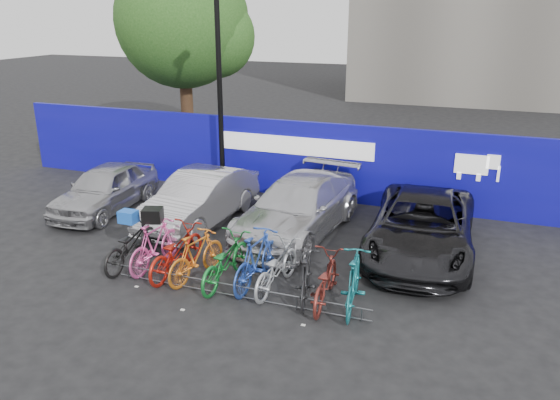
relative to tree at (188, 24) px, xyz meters
The scene contains 21 objects.
ground 13.14m from the tree, 56.03° to the right, with size 100.00×100.00×0.00m, color black.
hoarding 8.80m from the tree, 30.89° to the right, with size 22.00×0.18×2.40m.
tree is the anchor object (origin of this frame).
lamppost 6.14m from the tree, 52.49° to the right, with size 0.25×0.50×6.11m.
bike_rack 13.55m from the tree, 57.55° to the right, with size 5.60×0.03×0.30m.
car_0 8.51m from the tree, 81.88° to the right, with size 1.59×3.95×1.35m, color #A5A5A9.
car_1 9.32m from the tree, 60.21° to the right, with size 1.50×4.32×1.42m, color #AFAEB2.
car_2 10.66m from the tree, 45.29° to the right, with size 2.04×5.02×1.46m, color #BABABF.
car_3 13.07m from the tree, 35.43° to the right, with size 2.36×5.13×1.42m, color black.
bike_0 11.72m from the tree, 68.93° to the right, with size 0.70×2.02×1.06m, color black.
bike_1 11.84m from the tree, 65.92° to the right, with size 0.53×1.87×1.12m, color #F053A5.
bike_2 12.16m from the tree, 63.36° to the right, with size 0.71×2.04×1.07m, color #AE1A0F.
bike_3 12.46m from the tree, 61.10° to the right, with size 0.51×1.80×1.08m, color orange.
bike_4 12.76m from the tree, 58.19° to the right, with size 0.70×2.00×1.05m, color #157B2C.
bike_5 12.96m from the tree, 55.15° to the right, with size 0.57×2.02×1.21m, color #2647A8.
bike_6 13.25m from the tree, 53.52° to the right, with size 0.67×1.94×1.02m, color #A3A6AB.
bike_7 13.82m from the tree, 51.52° to the right, with size 0.47×1.67×1.01m, color #232426.
bike_8 14.04m from the tree, 50.15° to the right, with size 0.66×1.90×1.00m, color maroon.
bike_9 14.38m from the tree, 48.29° to the right, with size 0.54×1.91×1.15m, color #176F76.
cargo_crate 11.48m from the tree, 68.93° to the right, with size 0.39×0.30×0.28m, color blue.
cargo_topcase 11.58m from the tree, 65.92° to the right, with size 0.42×0.38×0.31m, color black.
Camera 1 is at (4.26, -9.57, 5.58)m, focal length 35.00 mm.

